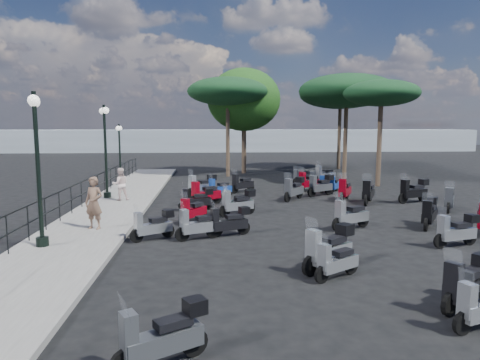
{
  "coord_description": "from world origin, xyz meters",
  "views": [
    {
      "loc": [
        -2.24,
        -16.54,
        3.67
      ],
      "look_at": [
        -0.89,
        2.6,
        1.2
      ],
      "focal_mm": 32.0,
      "sensor_mm": 36.0,
      "label": 1
    }
  ],
  "objects": [
    {
      "name": "scooter_20",
      "position": [
        5.61,
        -1.97,
        0.51
      ],
      "size": [
        1.13,
        1.47,
        1.35
      ],
      "rotation": [
        0.0,
        0.0,
        2.52
      ],
      "color": "black",
      "rests_on": "ground"
    },
    {
      "name": "broadleaf_tree",
      "position": [
        0.35,
        16.05,
        5.55
      ],
      "size": [
        5.54,
        5.54,
        7.92
      ],
      "color": "#38281E",
      "rests_on": "ground"
    },
    {
      "name": "scooter_27",
      "position": [
        7.41,
        2.91,
        0.54
      ],
      "size": [
        1.72,
        0.93,
        1.44
      ],
      "rotation": [
        0.0,
        0.0,
        1.96
      ],
      "color": "black",
      "rests_on": "ground"
    },
    {
      "name": "scooter_8",
      "position": [
        -1.13,
        0.56,
        0.5
      ],
      "size": [
        1.54,
        0.94,
        1.32
      ],
      "rotation": [
        0.0,
        0.0,
        2.04
      ],
      "color": "black",
      "rests_on": "ground"
    },
    {
      "name": "scooter_1",
      "position": [
        -2.64,
        -3.03,
        0.45
      ],
      "size": [
        1.55,
        0.85,
        1.31
      ],
      "rotation": [
        0.0,
        0.0,
        1.99
      ],
      "color": "black",
      "rests_on": "ground"
    },
    {
      "name": "scooter_22",
      "position": [
        4.06,
        6.44,
        0.42
      ],
      "size": [
        0.88,
        1.37,
        1.21
      ],
      "rotation": [
        0.0,
        0.0,
        2.62
      ],
      "color": "black",
      "rests_on": "ground"
    },
    {
      "name": "ground",
      "position": [
        0.0,
        0.0,
        0.0
      ],
      "size": [
        120.0,
        120.0,
        0.0
      ],
      "primitive_type": "plane",
      "color": "black",
      "rests_on": "ground"
    },
    {
      "name": "scooter_17",
      "position": [
        3.21,
        6.72,
        0.49
      ],
      "size": [
        1.5,
        1.15,
        1.42
      ],
      "rotation": [
        0.0,
        0.0,
        2.2
      ],
      "color": "black",
      "rests_on": "ground"
    },
    {
      "name": "scooter_10",
      "position": [
        -2.68,
        5.29,
        0.55
      ],
      "size": [
        1.56,
        1.25,
        1.46
      ],
      "rotation": [
        0.0,
        0.0,
        2.22
      ],
      "color": "black",
      "rests_on": "ground"
    },
    {
      "name": "lamp_post_2",
      "position": [
        -7.22,
        7.47,
        2.19
      ],
      "size": [
        0.32,
        1.05,
        3.57
      ],
      "rotation": [
        0.0,
        0.0,
        0.08
      ],
      "color": "black",
      "rests_on": "sidewalk"
    },
    {
      "name": "scooter_13",
      "position": [
        0.74,
        -6.22,
        0.55
      ],
      "size": [
        1.58,
        1.22,
        1.46
      ],
      "rotation": [
        0.0,
        0.0,
        2.19
      ],
      "color": "black",
      "rests_on": "ground"
    },
    {
      "name": "pine_2",
      "position": [
        -0.97,
        13.96,
        5.99
      ],
      "size": [
        5.68,
        5.68,
        7.01
      ],
      "color": "#38281E",
      "rests_on": "ground"
    },
    {
      "name": "scooter_30",
      "position": [
        4.5,
        6.13,
        0.42
      ],
      "size": [
        0.88,
        1.37,
        1.21
      ],
      "rotation": [
        0.0,
        0.0,
        2.62
      ],
      "color": "black",
      "rests_on": "ground"
    },
    {
      "name": "scooter_7",
      "position": [
        -1.63,
        -2.67,
        0.47
      ],
      "size": [
        1.5,
        0.78,
        1.25
      ],
      "rotation": [
        0.0,
        0.0,
        1.94
      ],
      "color": "black",
      "rests_on": "ground"
    },
    {
      "name": "scooter_16",
      "position": [
        3.51,
        5.17,
        0.53
      ],
      "size": [
        1.57,
        1.09,
        1.4
      ],
      "rotation": [
        0.0,
        0.0,
        2.13
      ],
      "color": "black",
      "rests_on": "ground"
    },
    {
      "name": "scooter_18",
      "position": [
        2.89,
        -8.65,
        0.51
      ],
      "size": [
        1.51,
        1.04,
        1.35
      ],
      "rotation": [
        0.0,
        0.0,
        2.12
      ],
      "color": "black",
      "rests_on": "ground"
    },
    {
      "name": "scooter_9",
      "position": [
        -2.91,
        -0.55,
        0.43
      ],
      "size": [
        1.0,
        1.32,
        1.24
      ],
      "rotation": [
        0.0,
        0.0,
        2.52
      ],
      "color": "black",
      "rests_on": "ground"
    },
    {
      "name": "distant_hills",
      "position": [
        0.0,
        45.0,
        1.5
      ],
      "size": [
        70.0,
        8.0,
        3.0
      ],
      "primitive_type": "cube",
      "color": "gray",
      "rests_on": "ground"
    },
    {
      "name": "scooter_4",
      "position": [
        -2.49,
        2.9,
        0.51
      ],
      "size": [
        1.53,
        1.2,
        1.46
      ],
      "rotation": [
        0.0,
        0.0,
        2.22
      ],
      "color": "black",
      "rests_on": "ground"
    },
    {
      "name": "scooter_15",
      "position": [
        1.86,
        3.97,
        0.54
      ],
      "size": [
        1.26,
        1.5,
        1.43
      ],
      "rotation": [
        0.0,
        0.0,
        2.47
      ],
      "color": "black",
      "rests_on": "ground"
    },
    {
      "name": "pine_1",
      "position": [
        7.05,
        12.34,
        5.95
      ],
      "size": [
        6.52,
        6.52,
        7.11
      ],
      "color": "#38281E",
      "rests_on": "ground"
    },
    {
      "name": "scooter_21",
      "position": [
        5.15,
        2.77,
        0.51
      ],
      "size": [
        1.05,
        1.68,
        1.48
      ],
      "rotation": [
        0.0,
        0.0,
        2.64
      ],
      "color": "black",
      "rests_on": "ground"
    },
    {
      "name": "scooter_3",
      "position": [
        -2.83,
        1.7,
        0.47
      ],
      "size": [
        1.54,
        0.58,
        1.23
      ],
      "rotation": [
        0.0,
        0.0,
        1.78
      ],
      "color": "black",
      "rests_on": "ground"
    },
    {
      "name": "scooter_31",
      "position": [
        -1.1,
        0.83,
        0.5
      ],
      "size": [
        1.54,
        0.94,
        1.32
      ],
      "rotation": [
        0.0,
        0.0,
        2.04
      ],
      "color": "black",
      "rests_on": "ground"
    },
    {
      "name": "woman",
      "position": [
        -6.19,
        -1.95,
        1.05
      ],
      "size": [
        0.76,
        0.63,
        1.79
      ],
      "primitive_type": "imported",
      "rotation": [
        0.0,
        0.0,
        -0.35
      ],
      "color": "brown",
      "rests_on": "sidewalk"
    },
    {
      "name": "scooter_5",
      "position": [
        -1.78,
        5.11,
        0.43
      ],
      "size": [
        1.37,
        0.94,
        1.24
      ],
      "rotation": [
        0.0,
        0.0,
        2.13
      ],
      "color": "black",
      "rests_on": "ground"
    },
    {
      "name": "scooter_2",
      "position": [
        -4.08,
        -2.98,
        0.46
      ],
      "size": [
        1.35,
        0.96,
        1.22
      ],
      "rotation": [
        0.0,
        0.0,
        2.14
      ],
      "color": "black",
      "rests_on": "ground"
    },
    {
      "name": "pine_3",
      "position": [
        7.88,
        8.43,
        5.5
      ],
      "size": [
        4.45,
        4.45,
        6.32
      ],
      "color": "#38281E",
      "rests_on": "ground"
    },
    {
      "name": "lamp_post_1",
      "position": [
        -7.27,
        4.46,
        2.7
      ],
      "size": [
        0.69,
        1.25,
        4.48
      ],
      "rotation": [
        0.0,
        0.0,
        0.39
      ],
      "color": "black",
      "rests_on": "sidewalk"
    },
    {
      "name": "pine_0",
      "position": [
        8.6,
        18.8,
        6.17
      ],
      "size": [
        6.77,
        6.77,
        7.37
      ],
      "color": "#38281E",
      "rests_on": "ground"
    },
    {
      "name": "scooter_28",
      "position": [
        4.3,
        3.64,
        0.5
      ],
      "size": [
        1.03,
        1.64,
        1.44
      ],
      "rotation": [
        0.0,
        0.0,
        2.64
      ],
      "color": "black",
      "rests_on": "ground"
    },
    {
      "name": "railing",
      "position": [
        -7.8,
        2.8,
        0.9
      ],
      "size": [
        0.04,
        26.04,
        1.1
      ],
      "color": "black",
      "rests_on": "sidewalk"
    },
    {
      "name": "pedestrian_far",
      "position": [
        -6.45,
        3.66,
        0.92
      ],
      "size": [
        0.89,
        0.78,
        1.54
      ],
      "primitive_type": "imported",
      "rotation": [
        0.0,
        0.0,
        3.45
      ],
      "color": "silver",
      "rests_on": "sidewalk"
    },
    {
      "name": "lamp_post_0",
      "position": [
        -7.16,
        -3.98,
        2.7
      ],
      "size": [
        0.66,
        1.25,
        4.46
      ],
      "rotation": [
        0.0,
        0.0,
        0.36
      ],
      "color": "black",
      "rests_on": "sidewalk"
    },
    {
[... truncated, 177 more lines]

